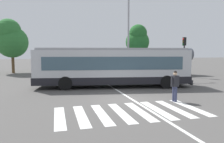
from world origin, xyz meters
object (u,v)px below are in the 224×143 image
object	(u,v)px
pedestrian_crossing_street	(175,84)
background_tree_right	(138,40)
parked_car_champagne	(75,69)
parked_car_blue	(142,68)
parked_car_white	(97,69)
bus_stop_shelter	(176,55)
background_tree_left	(11,39)
parked_car_silver	(120,68)
traffic_light_far_corner	(184,50)
parked_car_charcoal	(50,70)
twin_arm_street_lamp	(128,26)
city_transit_bus	(113,67)

from	to	relation	value
pedestrian_crossing_street	background_tree_right	distance (m)	20.13
parked_car_champagne	parked_car_blue	bearing A→B (deg)	-0.59
parked_car_white	bus_stop_shelter	distance (m)	9.54
parked_car_blue	background_tree_left	xyz separation A→B (m)	(-15.91, 5.39, 3.69)
parked_car_champagne	parked_car_silver	distance (m)	5.53
traffic_light_far_corner	background_tree_right	world-z (taller)	background_tree_right
parked_car_charcoal	twin_arm_street_lamp	distance (m)	10.02
parked_car_champagne	background_tree_right	distance (m)	11.35
bus_stop_shelter	background_tree_right	bearing A→B (deg)	107.82
parked_car_champagne	parked_car_white	size ratio (longest dim) A/B	0.99
bus_stop_shelter	twin_arm_street_lamp	world-z (taller)	twin_arm_street_lamp
parked_car_champagne	traffic_light_far_corner	size ratio (longest dim) A/B	1.04
parked_car_champagne	background_tree_left	bearing A→B (deg)	145.04
background_tree_left	background_tree_right	xyz separation A→B (m)	(17.22, -0.67, 0.13)
pedestrian_crossing_street	traffic_light_far_corner	bearing A→B (deg)	54.37
city_transit_bus	twin_arm_street_lamp	size ratio (longest dim) A/B	1.35
parked_car_blue	twin_arm_street_lamp	bearing A→B (deg)	-135.40
pedestrian_crossing_street	parked_car_white	distance (m)	14.78
pedestrian_crossing_street	parked_car_champagne	world-z (taller)	pedestrian_crossing_street
parked_car_champagne	parked_car_blue	world-z (taller)	same
city_transit_bus	parked_car_charcoal	bearing A→B (deg)	119.28
pedestrian_crossing_street	twin_arm_street_lamp	world-z (taller)	twin_arm_street_lamp
bus_stop_shelter	parked_car_champagne	bearing A→B (deg)	169.63
city_transit_bus	parked_car_blue	size ratio (longest dim) A/B	2.71
parked_car_white	background_tree_right	size ratio (longest dim) A/B	0.68
pedestrian_crossing_street	twin_arm_street_lamp	size ratio (longest dim) A/B	0.19
city_transit_bus	parked_car_blue	bearing A→B (deg)	54.59
parked_car_white	bus_stop_shelter	bearing A→B (deg)	-15.05
bus_stop_shelter	pedestrian_crossing_street	bearing A→B (deg)	-121.69
parked_car_charcoal	parked_car_silver	xyz separation A→B (m)	(8.23, -0.10, 0.00)
parked_car_white	traffic_light_far_corner	bearing A→B (deg)	-26.48
city_transit_bus	twin_arm_street_lamp	world-z (taller)	twin_arm_street_lamp
parked_car_blue	parked_car_charcoal	bearing A→B (deg)	178.69
parked_car_blue	twin_arm_street_lamp	world-z (taller)	twin_arm_street_lamp
traffic_light_far_corner	twin_arm_street_lamp	distance (m)	6.71
city_transit_bus	background_tree_left	distance (m)	17.30
traffic_light_far_corner	background_tree_left	xyz separation A→B (m)	(-19.21, 9.45, 1.50)
traffic_light_far_corner	background_tree_left	distance (m)	21.46
city_transit_bus	pedestrian_crossing_street	distance (m)	6.15
bus_stop_shelter	background_tree_left	bearing A→B (deg)	158.95
city_transit_bus	background_tree_left	xyz separation A→B (m)	(-9.82, 13.95, 2.87)
background_tree_left	background_tree_right	size ratio (longest dim) A/B	1.03
city_transit_bus	bus_stop_shelter	xyz separation A→B (m)	(9.58, 6.48, 0.83)
pedestrian_crossing_street	parked_car_blue	xyz separation A→B (m)	(4.07, 14.34, -0.20)
parked_car_champagne	parked_car_silver	bearing A→B (deg)	0.70
pedestrian_crossing_street	bus_stop_shelter	bearing A→B (deg)	58.31
pedestrian_crossing_street	parked_car_silver	distance (m)	14.55
city_transit_bus	parked_car_champagne	xyz separation A→B (m)	(-2.24, 8.64, -0.82)
parked_car_white	traffic_light_far_corner	distance (m)	10.15
traffic_light_far_corner	background_tree_right	xyz separation A→B (m)	(-1.99, 8.78, 1.63)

